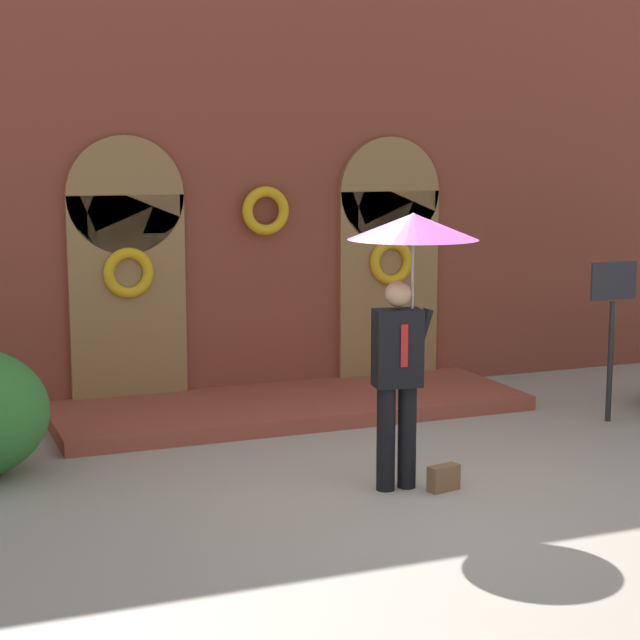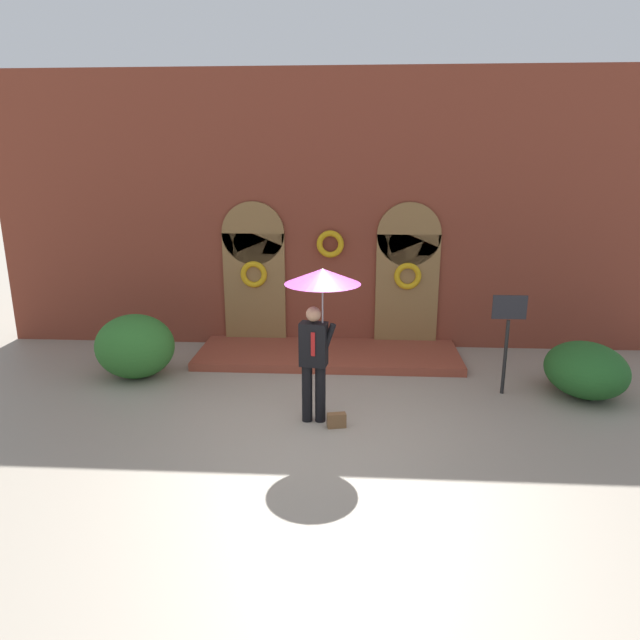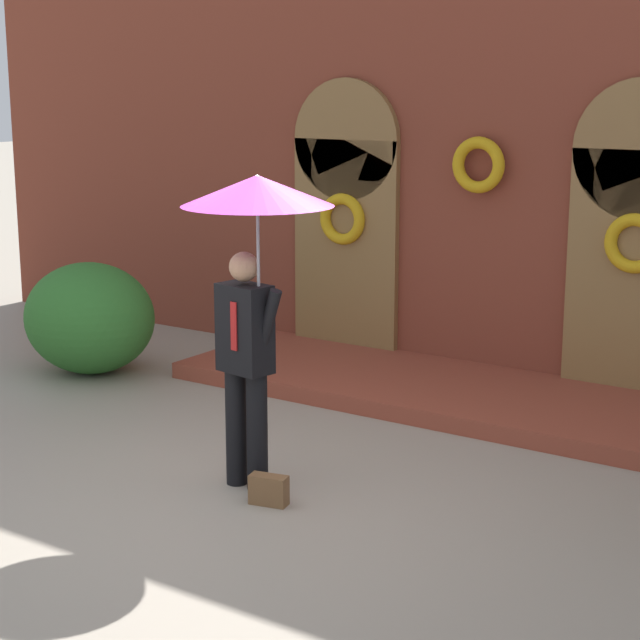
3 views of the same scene
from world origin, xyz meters
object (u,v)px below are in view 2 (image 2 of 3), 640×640
at_px(shrub_right, 586,370).
at_px(sign_post, 508,328).
at_px(person_with_umbrella, 320,299).
at_px(handbag, 337,420).
at_px(shrub_left, 135,346).

bearing_deg(shrub_right, sign_post, -178.64).
distance_m(person_with_umbrella, sign_post, 3.38).
height_order(handbag, shrub_left, shrub_left).
bearing_deg(person_with_umbrella, shrub_left, 154.39).
distance_m(handbag, sign_post, 3.32).
relative_size(handbag, sign_post, 0.16).
relative_size(handbag, shrub_left, 0.20).
bearing_deg(shrub_left, shrub_right, -2.68).
relative_size(shrub_left, shrub_right, 0.90).
bearing_deg(handbag, person_with_umbrella, 129.36).
bearing_deg(person_with_umbrella, handbag, -38.03).
relative_size(handbag, shrub_right, 0.18).
bearing_deg(shrub_right, handbag, -160.17).
height_order(person_with_umbrella, handbag, person_with_umbrella).
bearing_deg(sign_post, shrub_left, 176.47).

